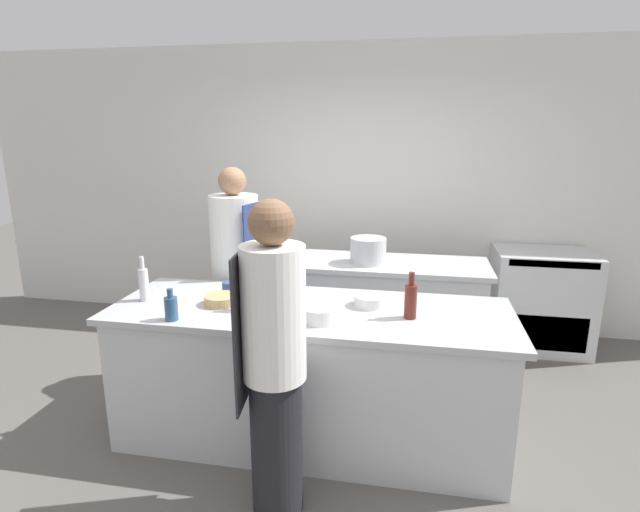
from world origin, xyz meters
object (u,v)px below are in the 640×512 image
bottle_vinegar (171,308)px  bottle_wine (256,292)px  cup (229,287)px  bottle_cooking_oil (144,283)px  bowl_mixing_large (221,300)px  stockpot (368,250)px  bowl_ceramic_blue (320,314)px  chef_at_prep_near (274,362)px  bottle_olive_oil (411,300)px  oven_range (540,300)px  bowl_prep_small (370,301)px  chef_at_stove (237,277)px

bottle_vinegar → bottle_wine: (0.44, 0.26, 0.04)m
bottle_vinegar → cup: bearing=74.4°
bottle_cooking_oil → bowl_mixing_large: bearing=2.5°
bottle_wine → stockpot: size_ratio=0.97×
bottle_vinegar → cup: size_ratio=2.00×
bowl_ceramic_blue → cup: 0.81m
chef_at_prep_near → bottle_olive_oil: size_ratio=5.95×
oven_range → bowl_ceramic_blue: (-1.70, -1.97, 0.49)m
chef_at_prep_near → bottle_olive_oil: 0.92m
bottle_vinegar → bowl_ceramic_blue: size_ratio=0.89×
chef_at_prep_near → bowl_mixing_large: bearing=33.6°
bottle_wine → bowl_prep_small: size_ratio=1.46×
bottle_vinegar → cup: 0.56m
bottle_vinegar → bowl_ceramic_blue: bearing=9.6°
bowl_ceramic_blue → stockpot: bearing=83.5°
bottle_wine → oven_range: bearing=41.2°
chef_at_stove → bowl_mixing_large: bearing=24.8°
chef_at_stove → bottle_vinegar: chef_at_stove is taller
bowl_mixing_large → bowl_ceramic_blue: bowl_ceramic_blue is taller
bottle_vinegar → stockpot: stockpot is taller
bottle_cooking_oil → bowl_mixing_large: bottle_cooking_oil is taller
oven_range → bowl_prep_small: bearing=-130.9°
chef_at_prep_near → cup: 1.04m
oven_range → bottle_wine: size_ratio=3.19×
chef_at_prep_near → bowl_mixing_large: (-0.53, 0.64, 0.08)m
cup → bottle_wine: bearing=-45.2°
bottle_vinegar → stockpot: 1.81m
chef_at_prep_near → bottle_olive_oil: (0.66, 0.62, 0.16)m
stockpot → bottle_olive_oil: bearing=-73.2°
bottle_cooking_oil → bottle_wine: bearing=-2.5°
bottle_cooking_oil → bowl_ceramic_blue: bearing=-6.8°
chef_at_stove → stockpot: bearing=126.9°
oven_range → bowl_mixing_large: (-2.38, -1.81, 0.47)m
bottle_wine → bowl_prep_small: bearing=16.3°
chef_at_prep_near → chef_at_stove: 1.54m
cup → stockpot: (0.86, 0.96, 0.07)m
bowl_mixing_large → oven_range: bearing=37.2°
bottle_wine → stockpot: (0.58, 1.25, -0.01)m
bowl_prep_small → stockpot: stockpot is taller
bottle_olive_oil → bottle_wine: size_ratio=0.98×
bottle_olive_oil → bowl_prep_small: bottle_olive_oil is taller
oven_range → bottle_cooking_oil: bottle_cooking_oil is taller
bowl_mixing_large → bowl_prep_small: 0.95m
cup → stockpot: bearing=48.0°
bowl_prep_small → bottle_olive_oil: bearing=-32.7°
chef_at_prep_near → bottle_cooking_oil: (-1.05, 0.62, 0.16)m
bottle_vinegar → bottle_wine: size_ratio=0.67×
chef_at_prep_near → cup: bearing=26.8°
bottle_wine → bowl_prep_small: bottle_wine is taller
bottle_vinegar → bottle_olive_oil: bearing=12.0°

